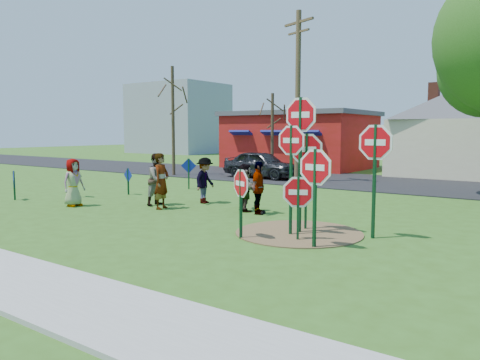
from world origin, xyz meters
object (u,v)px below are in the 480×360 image
(stop_sign_d, at_px, (375,152))
(utility_pole, at_px, (298,93))
(stop_sign_b, at_px, (301,129))
(stop_sign_c, at_px, (291,154))
(stop_sign_a, at_px, (241,189))
(person_a, at_px, (73,182))
(suv, at_px, (261,164))
(person_b, at_px, (162,181))

(stop_sign_d, xyz_separation_m, utility_pole, (-7.34, 9.84, 2.34))
(stop_sign_d, bearing_deg, stop_sign_b, -159.81)
(stop_sign_b, xyz_separation_m, stop_sign_c, (-0.05, -0.36, -0.60))
(stop_sign_a, xyz_separation_m, stop_sign_c, (0.78, 1.02, 0.80))
(stop_sign_c, bearing_deg, person_a, -175.64)
(stop_sign_c, distance_m, suv, 13.92)
(stop_sign_a, relative_size, stop_sign_c, 0.63)
(stop_sign_b, distance_m, suv, 13.72)
(person_a, relative_size, suv, 0.38)
(suv, bearing_deg, utility_pole, -100.93)
(utility_pole, bearing_deg, suv, 166.44)
(stop_sign_c, height_order, person_a, stop_sign_c)
(suv, bearing_deg, stop_sign_a, -146.83)
(stop_sign_c, relative_size, person_b, 1.54)
(person_b, distance_m, utility_pole, 10.30)
(stop_sign_c, distance_m, person_a, 8.35)
(stop_sign_d, distance_m, utility_pole, 12.50)
(stop_sign_a, xyz_separation_m, utility_pole, (-4.78, 11.71, 3.20))
(stop_sign_b, height_order, stop_sign_d, stop_sign_b)
(utility_pole, bearing_deg, person_b, -89.01)
(stop_sign_a, distance_m, person_a, 7.51)
(person_a, height_order, utility_pole, utility_pole)
(stop_sign_a, bearing_deg, utility_pole, 138.06)
(suv, bearing_deg, stop_sign_c, -141.90)
(person_a, xyz_separation_m, suv, (0.21, 11.62, -0.05))
(stop_sign_b, xyz_separation_m, stop_sign_d, (1.73, 0.49, -0.54))
(stop_sign_d, bearing_deg, utility_pole, 131.18)
(stop_sign_a, relative_size, suv, 0.42)
(stop_sign_c, distance_m, stop_sign_d, 1.98)
(stop_sign_a, distance_m, utility_pole, 13.04)
(stop_sign_a, relative_size, stop_sign_b, 0.51)
(stop_sign_b, relative_size, suv, 0.83)
(stop_sign_d, bearing_deg, person_a, -168.86)
(stop_sign_d, distance_m, suv, 14.40)
(person_b, height_order, utility_pole, utility_pole)
(stop_sign_d, xyz_separation_m, suv, (-9.83, 10.44, -1.30))
(stop_sign_a, bearing_deg, person_b, -177.82)
(stop_sign_b, bearing_deg, utility_pole, 122.72)
(stop_sign_b, distance_m, stop_sign_d, 1.87)
(person_a, bearing_deg, stop_sign_a, -97.57)
(stop_sign_a, distance_m, suv, 14.30)
(stop_sign_b, xyz_separation_m, utility_pole, (-5.61, 10.33, 1.80))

